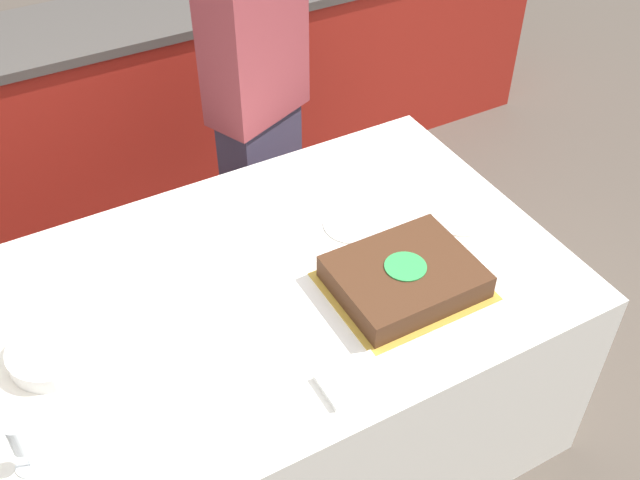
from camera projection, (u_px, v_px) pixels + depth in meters
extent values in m
plane|color=brown|center=(279.00, 431.00, 2.74)|extent=(14.00, 14.00, 0.00)
cube|color=#A82319|center=(119.00, 116.00, 3.52)|extent=(4.40, 0.55, 0.88)
cube|color=#4C4742|center=(100.00, 24.00, 3.22)|extent=(4.40, 0.58, 0.04)
cube|color=white|center=(275.00, 364.00, 2.49)|extent=(1.77, 1.14, 0.76)
cube|color=gold|center=(403.00, 286.00, 2.22)|extent=(0.45, 0.37, 0.00)
cube|color=#472816|center=(404.00, 276.00, 2.19)|extent=(0.41, 0.33, 0.08)
cylinder|color=green|center=(406.00, 266.00, 2.17)|extent=(0.12, 0.12, 0.00)
cylinder|color=white|center=(53.00, 352.00, 2.00)|extent=(0.24, 0.24, 0.05)
cylinder|color=white|center=(31.00, 465.00, 1.78)|extent=(0.07, 0.07, 0.00)
cylinder|color=white|center=(27.00, 457.00, 1.75)|extent=(0.01, 0.01, 0.07)
cylinder|color=white|center=(18.00, 438.00, 1.70)|extent=(0.05, 0.05, 0.09)
cylinder|color=white|center=(352.00, 224.00, 2.43)|extent=(0.19, 0.19, 0.00)
cylinder|color=white|center=(461.00, 218.00, 2.46)|extent=(0.19, 0.19, 0.00)
cube|color=white|center=(353.00, 380.00, 1.95)|extent=(0.18, 0.12, 0.02)
cube|color=#383347|center=(264.00, 197.00, 3.11)|extent=(0.36, 0.27, 0.82)
cube|color=brown|center=(254.00, 47.00, 2.65)|extent=(0.43, 0.33, 0.54)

